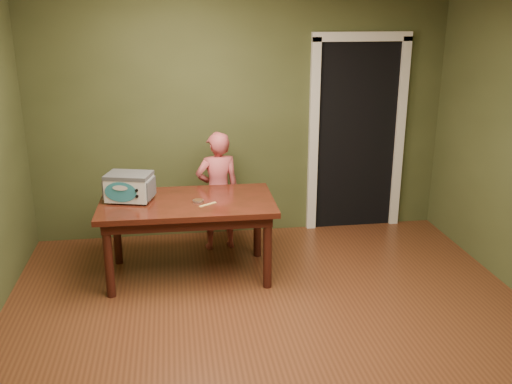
# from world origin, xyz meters

# --- Properties ---
(floor) EXTENTS (5.00, 5.00, 0.00)m
(floor) POSITION_xyz_m (0.00, 0.00, 0.00)
(floor) COLOR brown
(floor) RESTS_ON ground
(room_shell) EXTENTS (4.52, 5.02, 2.61)m
(room_shell) POSITION_xyz_m (0.00, 0.00, 1.71)
(room_shell) COLOR #47502A
(room_shell) RESTS_ON ground
(doorway) EXTENTS (1.10, 0.66, 2.25)m
(doorway) POSITION_xyz_m (1.30, 2.78, 1.06)
(doorway) COLOR black
(doorway) RESTS_ON ground
(dining_table) EXTENTS (1.62, 0.93, 0.75)m
(dining_table) POSITION_xyz_m (-0.64, 1.45, 0.65)
(dining_table) COLOR black
(dining_table) RESTS_ON floor
(toy_oven) EXTENTS (0.48, 0.38, 0.26)m
(toy_oven) POSITION_xyz_m (-1.16, 1.52, 0.89)
(toy_oven) COLOR #4C4F54
(toy_oven) RESTS_ON dining_table
(baking_pan) EXTENTS (0.10, 0.10, 0.02)m
(baking_pan) POSITION_xyz_m (-0.54, 1.39, 0.76)
(baking_pan) COLOR silver
(baking_pan) RESTS_ON dining_table
(spatula) EXTENTS (0.16, 0.12, 0.01)m
(spatula) POSITION_xyz_m (-0.46, 1.30, 0.75)
(spatula) COLOR #E4B863
(spatula) RESTS_ON dining_table
(child) EXTENTS (0.50, 0.36, 1.26)m
(child) POSITION_xyz_m (-0.30, 2.07, 0.63)
(child) COLOR #C25055
(child) RESTS_ON floor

